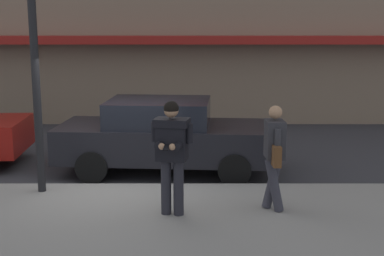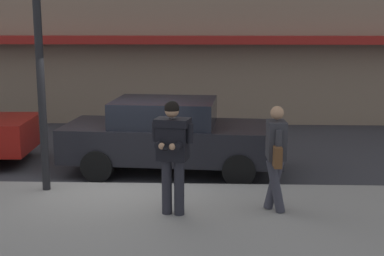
{
  "view_description": "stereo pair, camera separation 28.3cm",
  "coord_description": "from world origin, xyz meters",
  "views": [
    {
      "loc": [
        1.38,
        -9.82,
        3.1
      ],
      "look_at": [
        1.37,
        -1.66,
        1.49
      ],
      "focal_mm": 50.0,
      "sensor_mm": 36.0,
      "label": 1
    },
    {
      "loc": [
        1.67,
        -9.81,
        3.1
      ],
      "look_at": [
        1.37,
        -1.66,
        1.49
      ],
      "focal_mm": 50.0,
      "sensor_mm": 36.0,
      "label": 2
    }
  ],
  "objects": [
    {
      "name": "street_lamp_post",
      "position": [
        -1.3,
        -0.65,
        3.14
      ],
      "size": [
        0.36,
        0.36,
        4.88
      ],
      "color": "black",
      "rests_on": "sidewalk"
    },
    {
      "name": "ground_plane",
      "position": [
        0.0,
        0.0,
        0.0
      ],
      "size": [
        80.0,
        80.0,
        0.0
      ],
      "primitive_type": "plane",
      "color": "#333338"
    },
    {
      "name": "sidewalk",
      "position": [
        1.0,
        -2.85,
        0.07
      ],
      "size": [
        32.0,
        5.3,
        0.14
      ],
      "primitive_type": "cube",
      "color": "gray",
      "rests_on": "ground"
    },
    {
      "name": "curb_paint_line",
      "position": [
        1.0,
        0.05,
        0.0
      ],
      "size": [
        28.0,
        0.12,
        0.01
      ],
      "primitive_type": "cube",
      "color": "silver",
      "rests_on": "ground"
    },
    {
      "name": "man_texting_on_phone",
      "position": [
        1.07,
        -1.84,
        1.25
      ],
      "size": [
        0.64,
        0.63,
        1.81
      ],
      "color": "#23232B",
      "rests_on": "sidewalk"
    },
    {
      "name": "parked_sedan_mid",
      "position": [
        0.84,
        1.07,
        0.79
      ],
      "size": [
        4.62,
        2.18,
        1.54
      ],
      "color": "black",
      "rests_on": "ground"
    },
    {
      "name": "pedestrian_with_bag",
      "position": [
        2.69,
        -1.63,
        1.11
      ],
      "size": [
        0.33,
        0.72,
        1.7
      ],
      "color": "#33333D",
      "rests_on": "sidewalk"
    }
  ]
}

